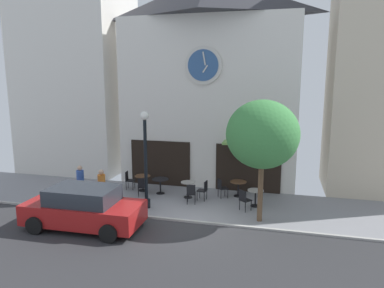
# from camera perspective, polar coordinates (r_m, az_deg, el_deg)

# --- Properties ---
(ground_plane) EXTENTS (27.64, 10.15, 0.13)m
(ground_plane) POSITION_cam_1_polar(r_m,az_deg,el_deg) (13.38, -0.64, -13.62)
(ground_plane) COLOR gray
(clock_building) EXTENTS (8.95, 3.99, 10.39)m
(clock_building) POSITION_cam_1_polar(r_m,az_deg,el_deg) (18.55, 2.76, 10.27)
(clock_building) COLOR silver
(clock_building) RESTS_ON ground_plane
(neighbor_building_left) EXTENTS (5.99, 4.72, 13.60)m
(neighbor_building_left) POSITION_cam_1_polar(r_m,az_deg,el_deg) (22.68, -18.07, 13.44)
(neighbor_building_left) COLOR silver
(neighbor_building_left) RESTS_ON ground_plane
(street_lamp) EXTENTS (0.36, 0.36, 4.12)m
(street_lamp) POSITION_cam_1_polar(r_m,az_deg,el_deg) (14.96, -7.46, -2.52)
(street_lamp) COLOR black
(street_lamp) RESTS_ON ground_plane
(street_tree) EXTENTS (2.72, 2.45, 4.69)m
(street_tree) POSITION_cam_1_polar(r_m,az_deg,el_deg) (13.42, 11.23, 1.47)
(street_tree) COLOR brown
(street_tree) RESTS_ON ground_plane
(cafe_table_center_right) EXTENTS (0.76, 0.76, 0.77)m
(cafe_table_center_right) POSITION_cam_1_polar(r_m,az_deg,el_deg) (17.59, -7.92, -5.69)
(cafe_table_center_right) COLOR black
(cafe_table_center_right) RESTS_ON ground_plane
(cafe_table_center) EXTENTS (0.79, 0.79, 0.73)m
(cafe_table_center) POSITION_cam_1_polar(r_m,az_deg,el_deg) (17.10, -5.11, -6.18)
(cafe_table_center) COLOR black
(cafe_table_center) RESTS_ON ground_plane
(cafe_table_leftmost) EXTENTS (0.66, 0.66, 0.75)m
(cafe_table_leftmost) POSITION_cam_1_polar(r_m,az_deg,el_deg) (16.48, -0.65, -6.90)
(cafe_table_leftmost) COLOR black
(cafe_table_leftmost) RESTS_ON ground_plane
(cafe_table_center_left) EXTENTS (0.76, 0.76, 0.72)m
(cafe_table_center_left) POSITION_cam_1_polar(r_m,az_deg,el_deg) (16.79, 7.43, -6.60)
(cafe_table_center_left) COLOR black
(cafe_table_center_left) RESTS_ON ground_plane
(cafe_table_near_curb) EXTENTS (0.69, 0.69, 0.73)m
(cafe_table_near_curb) POSITION_cam_1_polar(r_m,az_deg,el_deg) (15.65, 10.15, -8.05)
(cafe_table_near_curb) COLOR black
(cafe_table_near_curb) RESTS_ON ground_plane
(cafe_chair_outer) EXTENTS (0.45, 0.45, 0.90)m
(cafe_chair_outer) POSITION_cam_1_polar(r_m,az_deg,el_deg) (16.13, 1.89, -7.23)
(cafe_chair_outer) COLOR black
(cafe_chair_outer) RESTS_ON ground_plane
(cafe_chair_facing_street) EXTENTS (0.56, 0.56, 0.90)m
(cafe_chair_facing_street) POSITION_cam_1_polar(r_m,az_deg,el_deg) (15.04, 8.36, -8.67)
(cafe_chair_facing_street) COLOR black
(cafe_chair_facing_street) RESTS_ON ground_plane
(cafe_chair_left_end) EXTENTS (0.53, 0.53, 0.90)m
(cafe_chair_left_end) POSITION_cam_1_polar(r_m,az_deg,el_deg) (16.80, -8.03, -6.61)
(cafe_chair_left_end) COLOR black
(cafe_chair_left_end) RESTS_ON ground_plane
(cafe_chair_corner) EXTENTS (0.45, 0.45, 0.90)m
(cafe_chair_corner) POSITION_cam_1_polar(r_m,az_deg,el_deg) (17.97, -10.13, -5.53)
(cafe_chair_corner) COLOR black
(cafe_chair_corner) RESTS_ON ground_plane
(cafe_chair_curbside) EXTENTS (0.55, 0.55, 0.90)m
(cafe_chair_curbside) POSITION_cam_1_polar(r_m,az_deg,el_deg) (16.50, 4.74, -6.85)
(cafe_chair_curbside) COLOR black
(cafe_chair_curbside) RESTS_ON ground_plane
(cafe_chair_by_entrance) EXTENTS (0.47, 0.47, 0.90)m
(cafe_chair_by_entrance) POSITION_cam_1_polar(r_m,az_deg,el_deg) (15.66, -0.14, -7.77)
(cafe_chair_by_entrance) COLOR black
(cafe_chair_by_entrance) RESTS_ON ground_plane
(pedestrian_blue) EXTENTS (0.44, 0.44, 1.67)m
(pedestrian_blue) POSITION_cam_1_polar(r_m,az_deg,el_deg) (16.57, -17.44, -6.04)
(pedestrian_blue) COLOR #2D2D38
(pedestrian_blue) RESTS_ON ground_plane
(pedestrian_orange) EXTENTS (0.36, 0.36, 1.67)m
(pedestrian_orange) POSITION_cam_1_polar(r_m,az_deg,el_deg) (15.64, -14.26, -6.86)
(pedestrian_orange) COLOR #2D2D38
(pedestrian_orange) RESTS_ON ground_plane
(parked_car_red) EXTENTS (4.33, 2.08, 1.55)m
(parked_car_red) POSITION_cam_1_polar(r_m,az_deg,el_deg) (13.81, -16.98, -9.79)
(parked_car_red) COLOR maroon
(parked_car_red) RESTS_ON ground_plane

